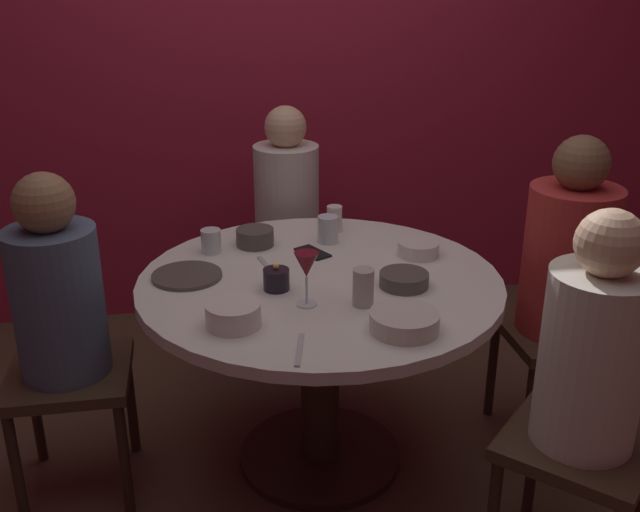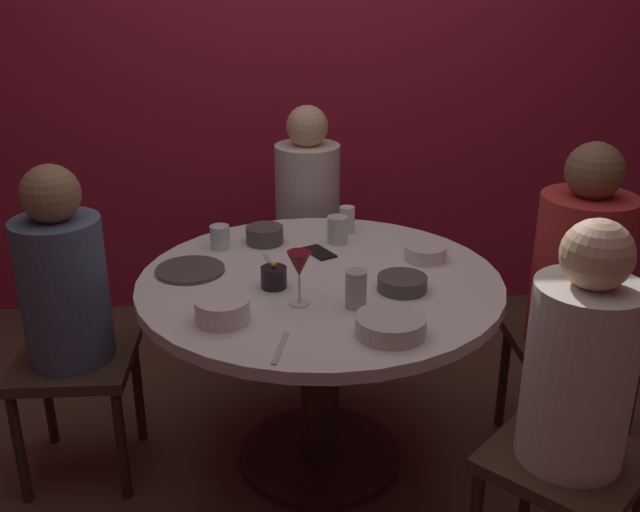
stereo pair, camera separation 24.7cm
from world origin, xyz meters
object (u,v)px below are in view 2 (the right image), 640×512
at_px(cup_by_right_diner, 356,289).
at_px(bowl_serving_large, 402,283).
at_px(dinner_plate, 190,270).
at_px(cell_phone, 319,252).
at_px(bowl_salad_center, 425,253).
at_px(cup_near_candle, 347,220).
at_px(seated_diner_back, 308,205).
at_px(dining_table, 320,322).
at_px(seated_diner_right, 580,273).
at_px(cup_center_front, 338,230).
at_px(seated_diner_left, 64,293).
at_px(bowl_sauce_side, 265,235).
at_px(candle_holder, 274,277).
at_px(bowl_rice_portion, 391,325).
at_px(wine_glass, 299,266).
at_px(seated_diner_front_right, 578,379).
at_px(bowl_small_white, 222,310).
at_px(cup_by_left_diner, 220,237).

bearing_deg(cup_by_right_diner, bowl_serving_large, 34.83).
distance_m(dinner_plate, cell_phone, 0.48).
bearing_deg(bowl_salad_center, cup_near_candle, 129.92).
bearing_deg(seated_diner_back, cup_near_candle, 17.35).
xyz_separation_m(dining_table, seated_diner_back, (0.00, 0.87, 0.14)).
bearing_deg(seated_diner_right, dinner_plate, -3.39).
distance_m(cell_phone, bowl_serving_large, 0.42).
height_order(seated_diner_right, cup_by_right_diner, seated_diner_right).
bearing_deg(dining_table, cup_center_front, 75.10).
relative_size(seated_diner_left, bowl_serving_large, 7.07).
height_order(seated_diner_left, bowl_sauce_side, seated_diner_left).
relative_size(dining_table, seated_diner_left, 1.08).
distance_m(dining_table, seated_diner_back, 0.89).
xyz_separation_m(seated_diner_back, candle_holder, (-0.16, -0.94, 0.06)).
height_order(bowl_rice_portion, cup_by_right_diner, cup_by_right_diner).
relative_size(candle_holder, wine_glass, 0.52).
relative_size(candle_holder, bowl_rice_portion, 0.45).
relative_size(dinner_plate, cup_by_right_diner, 1.99).
height_order(seated_diner_front_right, bowl_salad_center, seated_diner_front_right).
bearing_deg(bowl_sauce_side, bowl_salad_center, -19.32).
xyz_separation_m(seated_diner_right, bowl_small_white, (-1.21, -0.30, 0.04)).
distance_m(seated_diner_front_right, cell_phone, 1.08).
bearing_deg(bowl_serving_large, candle_holder, 173.45).
bearing_deg(cup_by_left_diner, bowl_rice_portion, -53.27).
bearing_deg(bowl_small_white, dinner_plate, 109.58).
height_order(cell_phone, bowl_small_white, bowl_small_white).
relative_size(candle_holder, bowl_small_white, 0.56).
bearing_deg(wine_glass, cup_by_left_diner, 119.10).
distance_m(wine_glass, cup_by_right_diner, 0.19).
bearing_deg(dinner_plate, seated_diner_front_right, -33.63).
bearing_deg(seated_diner_right, cup_center_front, -21.96).
bearing_deg(cup_by_left_diner, cell_phone, -11.77).
height_order(bowl_salad_center, cup_near_candle, cup_near_candle).
bearing_deg(candle_holder, bowl_salad_center, 20.79).
relative_size(candle_holder, bowl_salad_center, 0.61).
xyz_separation_m(wine_glass, dinner_plate, (-0.37, 0.28, -0.12)).
relative_size(bowl_salad_center, cup_by_right_diner, 1.25).
bearing_deg(bowl_small_white, cup_near_candle, 59.05).
xyz_separation_m(bowl_salad_center, bowl_rice_portion, (-0.21, -0.55, 0.00)).
bearing_deg(bowl_small_white, cup_by_right_diner, 9.79).
bearing_deg(bowl_salad_center, wine_glass, -143.79).
relative_size(seated_diner_right, cell_phone, 8.55).
height_order(seated_diner_back, cup_center_front, seated_diner_back).
relative_size(cell_phone, bowl_small_white, 0.85).
height_order(cell_phone, bowl_rice_portion, bowl_rice_portion).
distance_m(seated_diner_left, cup_center_front, 1.00).
height_order(dining_table, cell_phone, cell_phone).
xyz_separation_m(seated_diner_left, bowl_small_white, (0.55, -0.30, 0.07)).
xyz_separation_m(seated_diner_back, bowl_rice_portion, (0.18, -1.29, 0.05)).
bearing_deg(bowl_salad_center, cell_phone, 167.80).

